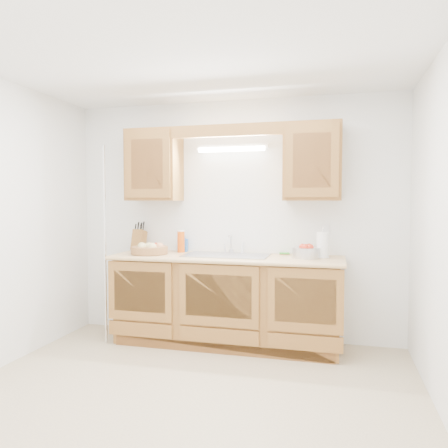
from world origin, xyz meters
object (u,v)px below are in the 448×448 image
(knife_block, at_px, (139,240))
(paper_towel, at_px, (323,245))
(fruit_basket, at_px, (150,249))
(apple_bowl, at_px, (306,252))

(knife_block, height_order, paper_towel, knife_block)
(paper_towel, bearing_deg, fruit_basket, -175.84)
(knife_block, xyz_separation_m, apple_bowl, (1.81, -0.15, -0.06))
(knife_block, bearing_deg, paper_towel, -0.02)
(apple_bowl, bearing_deg, paper_towel, 16.80)
(apple_bowl, bearing_deg, fruit_basket, -177.12)
(knife_block, distance_m, paper_towel, 1.97)
(paper_towel, bearing_deg, apple_bowl, -163.20)
(fruit_basket, height_order, knife_block, knife_block)
(knife_block, bearing_deg, fruit_basket, -42.39)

